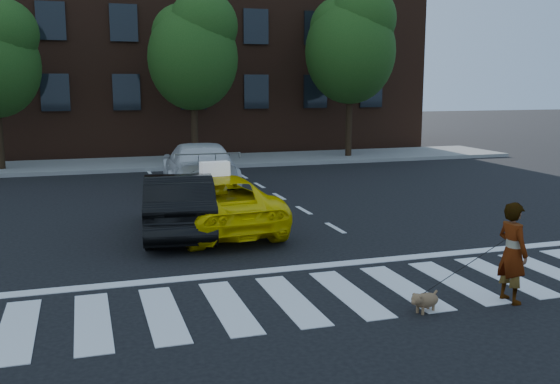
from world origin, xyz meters
name	(u,v)px	position (x,y,z in m)	size (l,w,h in m)	color
ground	(349,294)	(0.00, 0.00, 0.00)	(120.00, 120.00, 0.00)	black
crosswalk	(349,293)	(0.00, 0.00, 0.01)	(13.00, 2.40, 0.01)	silver
stop_line	(314,266)	(0.00, 1.60, 0.01)	(12.00, 0.30, 0.01)	silver
sidewalk_far	(182,162)	(0.00, 17.50, 0.07)	(30.00, 4.00, 0.15)	slate
building	(156,33)	(0.00, 25.00, 6.00)	(26.00, 10.00, 12.00)	#402316
tree_mid	(193,47)	(0.53, 17.00, 4.85)	(3.69, 3.69, 7.10)	black
tree_right	(351,40)	(7.53, 17.00, 5.26)	(4.00, 4.00, 7.70)	black
taxi	(214,202)	(-1.17, 5.11, 0.65)	(2.17, 4.70, 1.30)	yellow
black_sedan	(179,204)	(-2.00, 4.95, 0.70)	(1.47, 4.22, 1.39)	black
white_suv	(199,166)	(-0.49, 10.63, 0.77)	(2.17, 5.33, 1.55)	silver
woman	(512,252)	(2.25, -1.10, 0.79)	(0.58, 0.38, 1.59)	#999999
dog	(424,300)	(0.71, -1.12, 0.19)	(0.56, 0.36, 0.33)	olive
taxi_sign	(215,169)	(-1.17, 4.91, 1.46)	(0.65, 0.28, 0.32)	white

